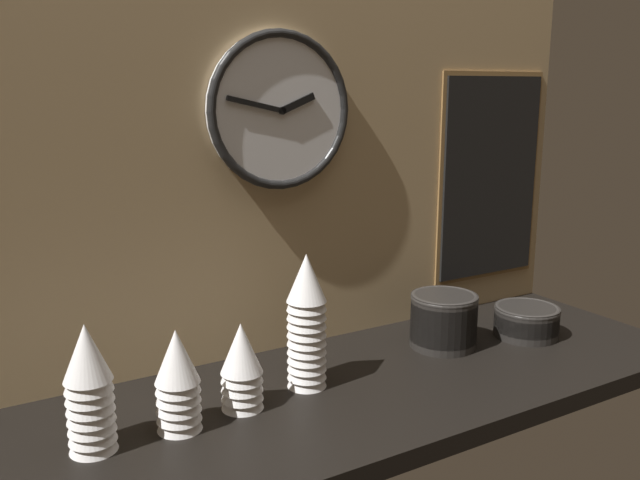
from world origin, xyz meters
The scene contains 10 objects.
ground_plane centered at (0.00, 0.00, -2.00)cm, with size 160.00×56.00×4.00cm, color black.
wall_tiled_back centered at (0.00, 26.50, 52.50)cm, with size 160.00×3.00×105.00cm.
cup_stack_center centered at (-11.08, 3.46, 14.22)cm, with size 8.23×8.23×28.44cm.
cup_stack_far_left centered at (-55.28, -0.34, 11.45)cm, with size 8.23×8.23×22.90cm.
cup_stack_center_left centered at (-26.74, 1.23, 8.68)cm, with size 8.23×8.23×17.35cm.
cup_stack_left centered at (-40.08, -0.56, 9.60)cm, with size 8.23×8.23×19.20cm.
bowl_stack_right centered at (28.15, 6.09, 6.75)cm, with size 16.07×16.07×12.95cm.
bowl_stack_far_right centered at (50.56, 0.60, 4.15)cm, with size 16.07×16.07×7.72cm.
wall_clock centered at (-6.03, 23.46, 55.92)cm, with size 34.71×2.70×34.71cm.
menu_board centered at (59.05, 24.35, 36.65)cm, with size 35.99×1.32×56.68cm.
Camera 1 is at (-75.98, -110.51, 61.01)cm, focal length 38.00 mm.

